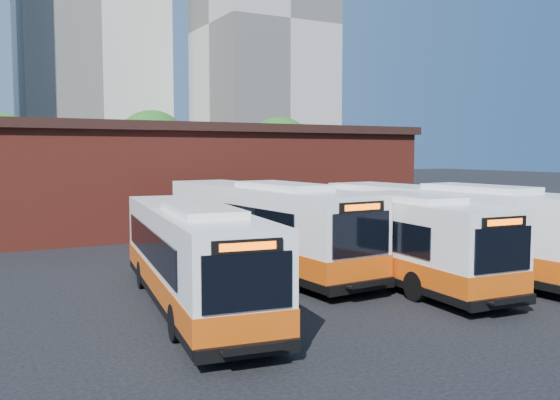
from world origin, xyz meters
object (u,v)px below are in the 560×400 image
bus_west (192,259)px  bus_east (447,231)px  bus_mideast (387,239)px  transit_worker (452,260)px  bus_midwest (262,229)px

bus_west → bus_east: bus_east is taller
bus_mideast → transit_worker: bearing=-52.3°
bus_midwest → bus_east: 7.49m
bus_west → bus_east: 11.06m
bus_east → transit_worker: bus_east is taller
bus_west → transit_worker: bearing=-2.4°
bus_midwest → bus_west: bearing=-140.1°
bus_mideast → transit_worker: (1.31, -2.00, -0.57)m
bus_east → transit_worker: (-1.87, -2.17, -0.67)m
bus_west → bus_mideast: (7.86, 0.34, 0.02)m
transit_worker → bus_east: bearing=-17.1°
bus_east → bus_midwest: bearing=145.0°
bus_west → bus_mideast: bus_mideast is taller
bus_east → bus_west: bearing=178.5°
bus_midwest → transit_worker: bus_midwest is taller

